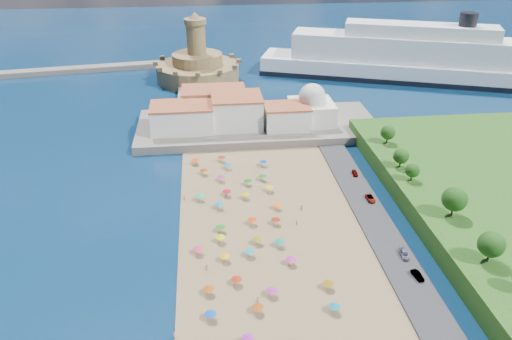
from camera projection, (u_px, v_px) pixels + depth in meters
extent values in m
plane|color=#071938|center=(251.00, 245.00, 124.67)|extent=(700.00, 700.00, 0.00)
cube|color=#59544C|center=(258.00, 126.00, 189.18)|extent=(90.00, 36.00, 3.00)
cube|color=#59544C|center=(199.00, 98.00, 217.97)|extent=(18.00, 70.00, 2.40)
cube|color=#59544C|center=(0.00, 75.00, 247.96)|extent=(199.03, 34.77, 2.60)
cube|color=silver|center=(182.00, 118.00, 180.14)|extent=(22.00, 14.00, 9.00)
cube|color=silver|center=(237.00, 111.00, 183.39)|extent=(18.00, 16.00, 11.00)
cube|color=silver|center=(287.00, 117.00, 182.32)|extent=(16.00, 12.00, 8.00)
cube|color=silver|center=(214.00, 102.00, 193.40)|extent=(24.00, 14.00, 10.00)
cube|color=silver|center=(311.00, 112.00, 186.82)|extent=(16.00, 16.00, 8.00)
sphere|color=silver|center=(312.00, 97.00, 184.03)|extent=(10.00, 10.00, 10.00)
cylinder|color=silver|center=(313.00, 87.00, 182.26)|extent=(1.20, 1.20, 1.60)
cylinder|color=olive|center=(198.00, 72.00, 243.07)|extent=(40.00, 40.00, 8.00)
cylinder|color=olive|center=(197.00, 59.00, 240.05)|extent=(24.00, 24.00, 5.00)
cylinder|color=olive|center=(196.00, 39.00, 235.63)|extent=(9.00, 9.00, 14.00)
cylinder|color=olive|center=(195.00, 21.00, 231.82)|extent=(10.40, 10.40, 2.40)
cone|color=olive|center=(195.00, 15.00, 230.56)|extent=(6.00, 6.00, 3.00)
cube|color=black|center=(414.00, 77.00, 244.50)|extent=(149.27, 72.17, 2.42)
cube|color=white|center=(415.00, 71.00, 242.97)|extent=(148.19, 71.45, 8.98)
cube|color=white|center=(418.00, 50.00, 238.10)|extent=(118.69, 57.54, 11.97)
cube|color=white|center=(421.00, 30.00, 233.93)|extent=(70.42, 36.85, 5.99)
cylinder|color=black|center=(468.00, 19.00, 227.02)|extent=(7.98, 7.98, 5.99)
cylinder|color=gray|center=(263.00, 178.00, 153.41)|extent=(0.07, 0.07, 2.00)
cone|color=#147324|center=(263.00, 175.00, 152.99)|extent=(2.50, 2.50, 0.60)
cylinder|color=gray|center=(221.00, 179.00, 152.81)|extent=(0.07, 0.07, 2.00)
cone|color=#9F227C|center=(221.00, 176.00, 152.40)|extent=(2.50, 2.50, 0.60)
cylinder|color=gray|center=(219.00, 206.00, 138.84)|extent=(0.07, 0.07, 2.00)
cone|color=#0E74BA|center=(219.00, 203.00, 138.42)|extent=(2.50, 2.50, 0.60)
cylinder|color=gray|center=(252.00, 222.00, 131.85)|extent=(0.07, 0.07, 2.00)
cone|color=red|center=(252.00, 219.00, 131.43)|extent=(2.50, 2.50, 0.60)
cylinder|color=gray|center=(222.00, 159.00, 164.86)|extent=(0.07, 0.07, 2.00)
cone|color=maroon|center=(222.00, 156.00, 164.44)|extent=(2.50, 2.50, 0.60)
cylinder|color=gray|center=(221.00, 229.00, 128.84)|extent=(0.07, 0.07, 2.00)
cone|color=#1B7C16|center=(221.00, 226.00, 128.42)|extent=(2.50, 2.50, 0.60)
cylinder|color=gray|center=(250.00, 253.00, 119.75)|extent=(0.07, 0.07, 2.00)
cone|color=teal|center=(250.00, 250.00, 119.33)|extent=(2.50, 2.50, 0.60)
cylinder|color=gray|center=(248.00, 182.00, 150.69)|extent=(0.07, 0.07, 2.00)
cone|color=#136B17|center=(248.00, 180.00, 150.27)|extent=(2.50, 2.50, 0.60)
cylinder|color=gray|center=(291.00, 261.00, 116.94)|extent=(0.07, 0.07, 2.00)
cone|color=#AC2484|center=(291.00, 258.00, 116.53)|extent=(2.50, 2.50, 0.60)
cylinder|color=gray|center=(276.00, 221.00, 131.94)|extent=(0.07, 0.07, 2.00)
cone|color=maroon|center=(276.00, 218.00, 131.53)|extent=(2.50, 2.50, 0.60)
cylinder|color=gray|center=(204.00, 172.00, 156.65)|extent=(0.07, 0.07, 2.00)
cone|color=#88340C|center=(204.00, 169.00, 156.23)|extent=(2.50, 2.50, 0.60)
cylinder|color=gray|center=(328.00, 286.00, 109.48)|extent=(0.07, 0.07, 2.00)
cone|color=#865A0C|center=(328.00, 282.00, 109.06)|extent=(2.50, 2.50, 0.60)
cylinder|color=gray|center=(258.00, 309.00, 102.99)|extent=(0.07, 0.07, 2.00)
cone|color=#A63F0D|center=(258.00, 306.00, 102.57)|extent=(2.50, 2.50, 0.60)
cylinder|color=gray|center=(279.00, 243.00, 123.26)|extent=(0.07, 0.07, 2.00)
cone|color=#0D7D6E|center=(280.00, 240.00, 122.85)|extent=(2.50, 2.50, 0.60)
cylinder|color=gray|center=(258.00, 241.00, 124.15)|extent=(0.07, 0.07, 2.00)
cone|color=#84730C|center=(258.00, 238.00, 123.73)|extent=(2.50, 2.50, 0.60)
cylinder|color=gray|center=(227.00, 166.00, 160.08)|extent=(0.07, 0.07, 2.00)
cone|color=#10689B|center=(227.00, 164.00, 159.66)|extent=(2.50, 2.50, 0.60)
cylinder|color=gray|center=(200.00, 198.00, 142.66)|extent=(0.07, 0.07, 2.00)
cone|color=#109B7D|center=(199.00, 195.00, 142.24)|extent=(2.50, 2.50, 0.60)
cylinder|color=gray|center=(209.00, 291.00, 107.93)|extent=(0.07, 0.07, 2.00)
cone|color=#A9440D|center=(208.00, 288.00, 107.52)|extent=(2.50, 2.50, 0.60)
cylinder|color=gray|center=(248.00, 340.00, 95.56)|extent=(0.07, 0.07, 2.00)
cone|color=#9C2196|center=(248.00, 337.00, 95.14)|extent=(2.50, 2.50, 0.60)
cylinder|color=gray|center=(210.00, 316.00, 101.25)|extent=(0.07, 0.07, 2.00)
cone|color=#0D43B4|center=(210.00, 313.00, 100.83)|extent=(2.50, 2.50, 0.60)
cylinder|color=gray|center=(227.00, 193.00, 145.01)|extent=(0.07, 0.07, 2.00)
cone|color=#A80D1B|center=(227.00, 190.00, 144.59)|extent=(2.50, 2.50, 0.60)
cylinder|color=gray|center=(263.00, 163.00, 161.99)|extent=(0.07, 0.07, 2.00)
cone|color=#0C30A0|center=(263.00, 161.00, 161.57)|extent=(2.50, 2.50, 0.60)
cylinder|color=gray|center=(195.00, 162.00, 163.11)|extent=(0.07, 0.07, 2.00)
cone|color=#F7300A|center=(195.00, 159.00, 162.69)|extent=(2.50, 2.50, 0.60)
cylinder|color=gray|center=(277.00, 206.00, 138.60)|extent=(0.07, 0.07, 2.00)
cone|color=#FF670B|center=(277.00, 204.00, 138.18)|extent=(2.50, 2.50, 0.60)
cylinder|color=gray|center=(225.00, 258.00, 118.07)|extent=(0.07, 0.07, 2.00)
cone|color=#FCA20B|center=(225.00, 255.00, 117.66)|extent=(2.50, 2.50, 0.60)
cylinder|color=gray|center=(334.00, 309.00, 103.17)|extent=(0.07, 0.07, 2.00)
cone|color=#0F6A8B|center=(334.00, 305.00, 102.75)|extent=(2.50, 2.50, 0.60)
cylinder|color=gray|center=(269.00, 189.00, 147.24)|extent=(0.07, 0.07, 2.00)
cone|color=yellow|center=(269.00, 186.00, 146.83)|extent=(2.50, 2.50, 0.60)
cylinder|color=gray|center=(272.00, 293.00, 107.45)|extent=(0.07, 0.07, 2.00)
cone|color=#A42397|center=(272.00, 289.00, 107.03)|extent=(2.50, 2.50, 0.60)
cylinder|color=gray|center=(245.00, 196.00, 143.65)|extent=(0.07, 0.07, 2.00)
cone|color=#CA9C0A|center=(245.00, 193.00, 143.23)|extent=(2.50, 2.50, 0.60)
cylinder|color=gray|center=(237.00, 281.00, 110.75)|extent=(0.07, 0.07, 2.00)
cone|color=#9F260E|center=(237.00, 278.00, 110.34)|extent=(2.50, 2.50, 0.60)
cylinder|color=gray|center=(220.00, 239.00, 124.84)|extent=(0.07, 0.07, 2.00)
cone|color=#CEC70B|center=(220.00, 236.00, 124.42)|extent=(2.50, 2.50, 0.60)
cylinder|color=gray|center=(198.00, 251.00, 120.58)|extent=(0.07, 0.07, 2.00)
cone|color=#C52A59|center=(198.00, 248.00, 120.16)|extent=(2.50, 2.50, 0.60)
imported|color=tan|center=(258.00, 165.00, 161.10)|extent=(1.25, 1.23, 1.73)
imported|color=tan|center=(174.00, 336.00, 96.70)|extent=(0.66, 0.77, 1.80)
imported|color=tan|center=(184.00, 197.00, 143.46)|extent=(0.95, 1.17, 1.58)
imported|color=tan|center=(301.00, 207.00, 138.57)|extent=(1.14, 1.52, 1.60)
imported|color=tan|center=(207.00, 267.00, 115.31)|extent=(0.84, 0.67, 1.65)
imported|color=tan|center=(258.00, 299.00, 105.94)|extent=(0.61, 0.86, 1.67)
imported|color=tan|center=(227.00, 194.00, 145.16)|extent=(0.90, 0.77, 1.64)
imported|color=tan|center=(297.00, 222.00, 131.71)|extent=(0.44, 0.66, 1.81)
imported|color=tan|center=(196.00, 164.00, 161.75)|extent=(1.04, 0.50, 1.72)
imported|color=gray|center=(355.00, 173.00, 155.95)|extent=(1.78, 3.81, 1.26)
imported|color=gray|center=(417.00, 275.00, 112.40)|extent=(2.02, 4.10, 1.29)
imported|color=gray|center=(370.00, 198.00, 142.36)|extent=(2.10, 4.50, 1.25)
imported|color=gray|center=(404.00, 254.00, 119.34)|extent=(2.32, 4.75, 1.33)
cylinder|color=#382314|center=(489.00, 255.00, 108.70)|extent=(0.50, 0.50, 3.24)
sphere|color=#14380F|center=(491.00, 244.00, 107.35)|extent=(5.83, 5.83, 5.83)
cylinder|color=#382314|center=(452.00, 210.00, 124.87)|extent=(0.50, 0.50, 3.49)
sphere|color=#14380F|center=(455.00, 199.00, 123.41)|extent=(6.29, 6.29, 6.29)
cylinder|color=#382314|center=(411.00, 177.00, 141.51)|extent=(0.50, 0.50, 2.30)
sphere|color=#14380F|center=(413.00, 170.00, 140.54)|extent=(4.14, 4.14, 4.14)
cylinder|color=#382314|center=(400.00, 163.00, 148.78)|extent=(0.50, 0.50, 2.61)
sphere|color=#14380F|center=(401.00, 156.00, 147.69)|extent=(4.69, 4.69, 4.69)
cylinder|color=#382314|center=(387.00, 139.00, 164.13)|extent=(0.50, 0.50, 2.69)
sphere|color=#14380F|center=(388.00, 132.00, 163.00)|extent=(4.85, 4.85, 4.85)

